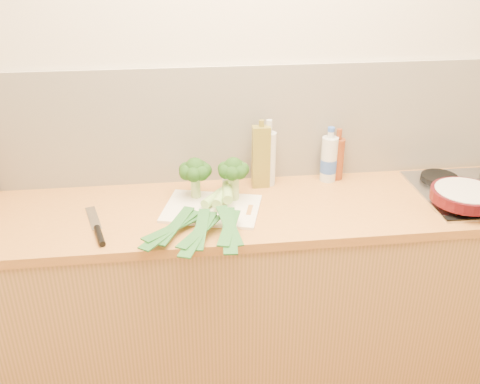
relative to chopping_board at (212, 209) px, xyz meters
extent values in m
plane|color=beige|center=(0.21, 0.32, 0.39)|extent=(3.50, 0.00, 3.50)
cube|color=silver|center=(0.21, 0.31, 0.26)|extent=(3.20, 0.02, 0.54)
cube|color=tan|center=(0.21, 0.02, -0.48)|extent=(3.20, 0.60, 0.86)
cube|color=#C17F39|center=(0.21, 0.02, -0.03)|extent=(3.20, 0.62, 0.04)
cylinder|color=black|center=(1.08, -0.10, 0.02)|extent=(0.17, 0.17, 0.03)
cylinder|color=black|center=(1.08, 0.14, 0.02)|extent=(0.17, 0.17, 0.03)
cube|color=white|center=(0.00, 0.00, 0.00)|extent=(0.46, 0.39, 0.01)
cylinder|color=#9BBB6D|center=(-0.06, 0.11, 0.05)|extent=(0.04, 0.04, 0.08)
sphere|color=#13330D|center=(-0.06, 0.11, 0.15)|extent=(0.09, 0.09, 0.09)
sphere|color=#13330D|center=(-0.02, 0.11, 0.13)|extent=(0.07, 0.07, 0.07)
sphere|color=#13330D|center=(-0.04, 0.14, 0.13)|extent=(0.07, 0.07, 0.07)
sphere|color=#13330D|center=(-0.07, 0.15, 0.13)|extent=(0.07, 0.07, 0.07)
sphere|color=#13330D|center=(-0.10, 0.13, 0.13)|extent=(0.07, 0.07, 0.07)
sphere|color=#13330D|center=(-0.10, 0.09, 0.13)|extent=(0.07, 0.07, 0.07)
sphere|color=#13330D|center=(-0.07, 0.07, 0.13)|extent=(0.07, 0.07, 0.07)
sphere|color=#13330D|center=(-0.04, 0.08, 0.13)|extent=(0.07, 0.07, 0.07)
cylinder|color=#9BBB6D|center=(0.10, 0.07, 0.06)|extent=(0.05, 0.05, 0.10)
sphere|color=#13330D|center=(0.10, 0.07, 0.16)|extent=(0.08, 0.08, 0.08)
sphere|color=#13330D|center=(0.14, 0.07, 0.14)|extent=(0.06, 0.06, 0.06)
sphere|color=#13330D|center=(0.12, 0.10, 0.14)|extent=(0.06, 0.06, 0.06)
sphere|color=#13330D|center=(0.09, 0.11, 0.14)|extent=(0.06, 0.06, 0.06)
sphere|color=#13330D|center=(0.07, 0.09, 0.14)|extent=(0.06, 0.06, 0.06)
sphere|color=#13330D|center=(0.07, 0.05, 0.14)|extent=(0.06, 0.06, 0.06)
sphere|color=#13330D|center=(0.09, 0.03, 0.14)|extent=(0.06, 0.06, 0.06)
sphere|color=#13330D|center=(0.12, 0.04, 0.14)|extent=(0.06, 0.06, 0.06)
cylinder|color=white|center=(0.08, 0.13, 0.03)|extent=(0.10, 0.11, 0.04)
cylinder|color=#90C361|center=(0.01, 0.04, 0.03)|extent=(0.11, 0.13, 0.04)
cube|color=#1A491F|center=(-0.16, -0.19, 0.03)|extent=(0.25, 0.24, 0.02)
cube|color=#1A491F|center=(-0.17, -0.21, 0.03)|extent=(0.24, 0.30, 0.01)
cube|color=#1A491F|center=(-0.16, -0.18, 0.03)|extent=(0.16, 0.27, 0.02)
cylinder|color=white|center=(0.09, 0.13, 0.05)|extent=(0.08, 0.12, 0.04)
cylinder|color=#90C361|center=(0.04, 0.02, 0.05)|extent=(0.09, 0.15, 0.04)
cube|color=#1A491F|center=(-0.06, -0.26, 0.05)|extent=(0.19, 0.28, 0.02)
cube|color=#1A491F|center=(-0.07, -0.28, 0.05)|extent=(0.17, 0.34, 0.01)
cube|color=#1A491F|center=(-0.06, -0.25, 0.05)|extent=(0.09, 0.28, 0.02)
cylinder|color=white|center=(0.08, 0.15, 0.06)|extent=(0.05, 0.12, 0.04)
cylinder|color=#90C361|center=(0.07, 0.02, 0.06)|extent=(0.05, 0.15, 0.04)
cube|color=#1A491F|center=(0.05, -0.28, 0.06)|extent=(0.12, 0.30, 0.02)
cube|color=#1A491F|center=(0.04, -0.30, 0.07)|extent=(0.08, 0.34, 0.01)
cube|color=#1A491F|center=(0.05, -0.27, 0.07)|extent=(0.08, 0.28, 0.02)
cube|color=silver|center=(-0.49, -0.02, 0.00)|extent=(0.09, 0.21, 0.00)
cylinder|color=black|center=(-0.45, -0.18, 0.01)|extent=(0.06, 0.14, 0.03)
cylinder|color=#440B10|center=(1.07, -0.12, 0.06)|extent=(0.29, 0.29, 0.05)
cylinder|color=beige|center=(1.07, -0.12, 0.08)|extent=(0.26, 0.26, 0.00)
cube|color=olive|center=(0.24, 0.21, 0.14)|extent=(0.08, 0.05, 0.29)
cylinder|color=olive|center=(0.24, 0.21, 0.30)|extent=(0.02, 0.02, 0.03)
cylinder|color=silver|center=(0.28, 0.23, 0.12)|extent=(0.07, 0.07, 0.25)
cylinder|color=silver|center=(0.28, 0.23, 0.28)|extent=(0.03, 0.03, 0.06)
cylinder|color=brown|center=(0.61, 0.25, 0.09)|extent=(0.06, 0.06, 0.20)
cylinder|color=brown|center=(0.61, 0.25, 0.22)|extent=(0.03, 0.03, 0.05)
cylinder|color=silver|center=(0.57, 0.23, 0.10)|extent=(0.08, 0.08, 0.21)
cylinder|color=silver|center=(0.57, 0.23, 0.22)|extent=(0.03, 0.03, 0.03)
cylinder|color=blue|center=(0.57, 0.23, 0.07)|extent=(0.08, 0.08, 0.06)
camera|label=1|loc=(-0.12, -2.01, 1.07)|focal=40.00mm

